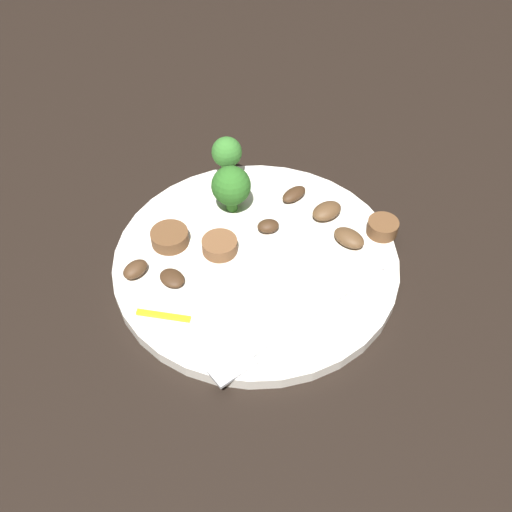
% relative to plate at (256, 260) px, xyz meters
% --- Properties ---
extents(ground_plane, '(1.40, 1.40, 0.00)m').
position_rel_plate_xyz_m(ground_plane, '(0.00, 0.00, -0.01)').
color(ground_plane, black).
extents(plate, '(0.25, 0.25, 0.01)m').
position_rel_plate_xyz_m(plate, '(0.00, 0.00, 0.00)').
color(plate, white).
rests_on(plate, ground_plane).
extents(fork, '(0.18, 0.06, 0.00)m').
position_rel_plate_xyz_m(fork, '(0.05, 0.07, 0.01)').
color(fork, silver).
rests_on(fork, plate).
extents(broccoli_floret_0, '(0.03, 0.03, 0.05)m').
position_rel_plate_xyz_m(broccoli_floret_0, '(-0.07, -0.09, 0.04)').
color(broccoli_floret_0, '#408630').
rests_on(broccoli_floret_0, plate).
extents(broccoli_floret_1, '(0.04, 0.04, 0.05)m').
position_rel_plate_xyz_m(broccoli_floret_1, '(-0.04, -0.05, 0.03)').
color(broccoli_floret_1, '#347525').
rests_on(broccoli_floret_1, plate).
extents(sausage_slice_0, '(0.03, 0.03, 0.01)m').
position_rel_plate_xyz_m(sausage_slice_0, '(-0.09, 0.08, 0.01)').
color(sausage_slice_0, brown).
rests_on(sausage_slice_0, plate).
extents(sausage_slice_1, '(0.04, 0.04, 0.01)m').
position_rel_plate_xyz_m(sausage_slice_1, '(0.03, -0.07, 0.01)').
color(sausage_slice_1, brown).
rests_on(sausage_slice_1, plate).
extents(sausage_slice_2, '(0.04, 0.04, 0.01)m').
position_rel_plate_xyz_m(sausage_slice_2, '(0.01, -0.03, 0.01)').
color(sausage_slice_2, brown).
rests_on(sausage_slice_2, plate).
extents(mushroom_0, '(0.02, 0.03, 0.01)m').
position_rel_plate_xyz_m(mushroom_0, '(-0.06, 0.06, 0.01)').
color(mushroom_0, brown).
rests_on(mushroom_0, plate).
extents(mushroom_1, '(0.02, 0.03, 0.01)m').
position_rel_plate_xyz_m(mushroom_1, '(0.07, -0.04, 0.01)').
color(mushroom_1, '#422B19').
rests_on(mushroom_1, plate).
extents(mushroom_2, '(0.04, 0.03, 0.01)m').
position_rel_plate_xyz_m(mushroom_2, '(-0.08, 0.02, 0.01)').
color(mushroom_2, brown).
rests_on(mushroom_2, plate).
extents(mushroom_3, '(0.03, 0.02, 0.01)m').
position_rel_plate_xyz_m(mushroom_3, '(-0.03, -0.01, 0.01)').
color(mushroom_3, '#422B19').
rests_on(mushroom_3, plate).
extents(mushroom_4, '(0.02, 0.02, 0.01)m').
position_rel_plate_xyz_m(mushroom_4, '(0.08, -0.07, 0.01)').
color(mushroom_4, '#4C331E').
rests_on(mushroom_4, plate).
extents(mushroom_5, '(0.03, 0.02, 0.01)m').
position_rel_plate_xyz_m(mushroom_5, '(-0.08, -0.02, 0.01)').
color(mushroom_5, '#422B19').
rests_on(mushroom_5, plate).
extents(pepper_strip_2, '(0.02, 0.04, 0.00)m').
position_rel_plate_xyz_m(pepper_strip_2, '(0.10, -0.02, 0.01)').
color(pepper_strip_2, yellow).
rests_on(pepper_strip_2, plate).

